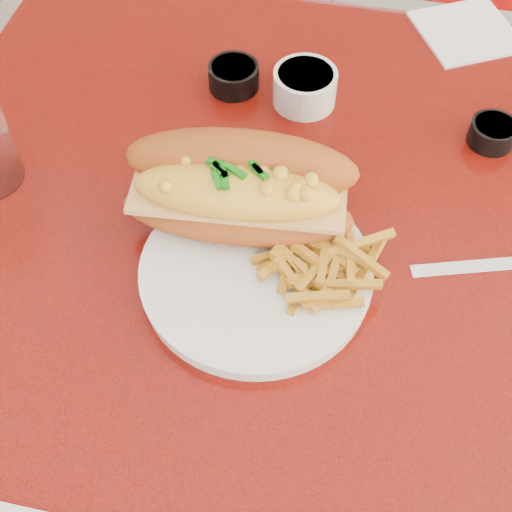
% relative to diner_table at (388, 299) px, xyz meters
% --- Properties ---
extents(ground, '(8.00, 8.00, 0.00)m').
position_rel_diner_table_xyz_m(ground, '(0.00, 0.00, -0.61)').
color(ground, silver).
rests_on(ground, ground).
extents(diner_table, '(1.23, 0.83, 0.77)m').
position_rel_diner_table_xyz_m(diner_table, '(0.00, 0.00, 0.00)').
color(diner_table, red).
rests_on(diner_table, ground).
extents(booth_bench_far, '(1.20, 0.51, 0.90)m').
position_rel_diner_table_xyz_m(booth_bench_far, '(0.00, 0.81, -0.32)').
color(booth_bench_far, '#A20E0A').
rests_on(booth_bench_far, ground).
extents(dinner_plate, '(0.26, 0.26, 0.02)m').
position_rel_diner_table_xyz_m(dinner_plate, '(-0.15, -0.11, 0.17)').
color(dinner_plate, silver).
rests_on(dinner_plate, diner_table).
extents(mac_hoagie, '(0.26, 0.14, 0.11)m').
position_rel_diner_table_xyz_m(mac_hoagie, '(-0.18, -0.05, 0.22)').
color(mac_hoagie, '#A9501B').
rests_on(mac_hoagie, dinner_plate).
extents(fries_pile, '(0.15, 0.14, 0.03)m').
position_rel_diner_table_xyz_m(fries_pile, '(-0.09, -0.10, 0.19)').
color(fries_pile, gold).
rests_on(fries_pile, dinner_plate).
extents(fork, '(0.09, 0.15, 0.00)m').
position_rel_diner_table_xyz_m(fork, '(-0.11, -0.07, 0.18)').
color(fork, silver).
rests_on(fork, dinner_plate).
extents(gravy_ramekin, '(0.10, 0.10, 0.04)m').
position_rel_diner_table_xyz_m(gravy_ramekin, '(-0.15, 0.17, 0.19)').
color(gravy_ramekin, silver).
rests_on(gravy_ramekin, diner_table).
extents(sauce_cup_left, '(0.08, 0.08, 0.03)m').
position_rel_diner_table_xyz_m(sauce_cup_left, '(-0.24, 0.18, 0.18)').
color(sauce_cup_left, black).
rests_on(sauce_cup_left, diner_table).
extents(sauce_cup_right, '(0.06, 0.06, 0.03)m').
position_rel_diner_table_xyz_m(sauce_cup_right, '(0.08, 0.14, 0.18)').
color(sauce_cup_right, black).
rests_on(sauce_cup_right, diner_table).
extents(paper_napkin, '(0.17, 0.17, 0.00)m').
position_rel_diner_table_xyz_m(paper_napkin, '(0.05, 0.36, 0.16)').
color(paper_napkin, white).
rests_on(paper_napkin, diner_table).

